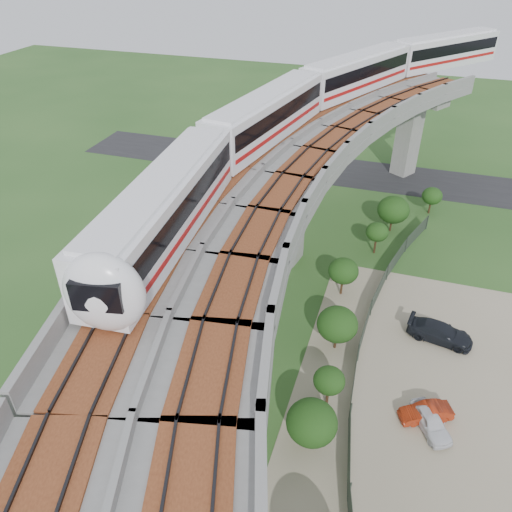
% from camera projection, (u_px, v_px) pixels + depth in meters
% --- Properties ---
extents(ground, '(160.00, 160.00, 0.00)m').
position_uv_depth(ground, '(238.00, 334.00, 35.52)').
color(ground, '#295120').
rests_on(ground, ground).
extents(dirt_lot, '(18.00, 26.00, 0.04)m').
position_uv_depth(dirt_lot, '(443.00, 404.00, 30.38)').
color(dirt_lot, gray).
rests_on(dirt_lot, ground).
extents(asphalt_road, '(60.00, 8.00, 0.03)m').
position_uv_depth(asphalt_road, '(322.00, 169.00, 59.22)').
color(asphalt_road, '#232326').
rests_on(asphalt_road, ground).
extents(viaduct, '(19.58, 73.98, 11.40)m').
position_uv_depth(viaduct, '(296.00, 235.00, 29.49)').
color(viaduct, '#99968E').
rests_on(viaduct, ground).
extents(metro_train, '(21.21, 58.74, 3.64)m').
position_uv_depth(metro_train, '(335.00, 98.00, 41.32)').
color(metro_train, white).
rests_on(metro_train, ground).
extents(fence, '(3.87, 38.73, 1.50)m').
position_uv_depth(fence, '(378.00, 357.00, 32.63)').
color(fence, '#2D382D').
rests_on(fence, ground).
extents(tree_0, '(1.98, 1.98, 2.77)m').
position_uv_depth(tree_0, '(432.00, 196.00, 49.23)').
color(tree_0, '#382314').
rests_on(tree_0, ground).
extents(tree_1, '(2.95, 2.95, 3.51)m').
position_uv_depth(tree_1, '(393.00, 210.00, 46.20)').
color(tree_1, '#382314').
rests_on(tree_1, ground).
extents(tree_2, '(1.95, 1.95, 3.00)m').
position_uv_depth(tree_2, '(377.00, 232.00, 43.07)').
color(tree_2, '#382314').
rests_on(tree_2, ground).
extents(tree_3, '(2.33, 2.33, 3.21)m').
position_uv_depth(tree_3, '(343.00, 271.00, 38.16)').
color(tree_3, '#382314').
rests_on(tree_3, ground).
extents(tree_4, '(2.76, 2.76, 3.31)m').
position_uv_depth(tree_4, '(337.00, 324.00, 33.23)').
color(tree_4, '#382314').
rests_on(tree_4, ground).
extents(tree_5, '(1.89, 1.89, 2.90)m').
position_uv_depth(tree_5, '(329.00, 381.00, 29.21)').
color(tree_5, '#382314').
rests_on(tree_5, ground).
extents(tree_6, '(2.81, 2.81, 3.28)m').
position_uv_depth(tree_6, '(312.00, 423.00, 26.77)').
color(tree_6, '#382314').
rests_on(tree_6, ground).
extents(car_white, '(2.79, 3.45, 1.11)m').
position_uv_depth(car_white, '(431.00, 422.00, 28.61)').
color(car_white, white).
rests_on(car_white, dirt_lot).
extents(car_red, '(3.27, 2.37, 1.03)m').
position_uv_depth(car_red, '(426.00, 412.00, 29.20)').
color(car_red, maroon).
rests_on(car_red, dirt_lot).
extents(car_dark, '(4.66, 2.50, 1.28)m').
position_uv_depth(car_dark, '(440.00, 332.00, 34.69)').
color(car_dark, black).
rests_on(car_dark, dirt_lot).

